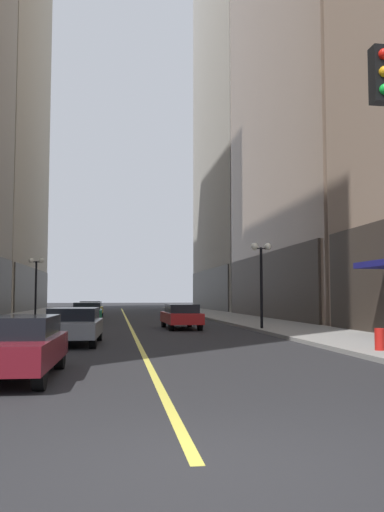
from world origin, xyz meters
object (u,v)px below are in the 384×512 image
car_maroon (16,345)px  car_yellow (91,309)px  car_green (87,312)px  street_lamp_right_mid (261,266)px  car_grey (74,324)px  car_red (181,315)px  fire_hydrant_right (380,342)px  street_lamp_left_far (36,275)px

car_maroon → car_yellow: same height
car_green → car_yellow: 8.76m
street_lamp_right_mid → car_grey: bearing=-144.7°
car_red → car_yellow: bearing=108.4°
street_lamp_right_mid → car_maroon: bearing=-123.2°
fire_hydrant_right → car_maroon: bearing=-162.4°
fire_hydrant_right → car_red: bearing=107.4°
car_red → street_lamp_right_mid: bearing=-33.2°
car_yellow → street_lamp_right_mid: 21.29m
car_grey → car_green: bearing=91.3°
car_grey → car_green: (-0.38, 16.43, 0.00)m
car_red → fire_hydrant_right: (4.27, -13.64, -0.32)m
car_grey → car_yellow: same height
car_green → street_lamp_left_far: size_ratio=1.03×
car_yellow → street_lamp_right_mid: street_lamp_right_mid is taller
car_maroon → car_grey: size_ratio=0.95×
car_grey → street_lamp_right_mid: 11.01m
fire_hydrant_right → car_grey: bearing=151.7°
car_maroon → street_lamp_left_far: (-3.45, 27.00, 2.54)m
car_grey → street_lamp_right_mid: bearing=35.3°
car_maroon → car_green: same height
car_red → street_lamp_right_mid: size_ratio=1.06×
car_grey → car_yellow: size_ratio=0.98×
car_maroon → street_lamp_right_mid: 17.27m
fire_hydrant_right → car_green: bearing=114.2°
car_red → street_lamp_left_far: size_ratio=1.06×
car_red → car_yellow: size_ratio=1.02×
street_lamp_right_mid → car_red: bearing=146.8°
car_grey → car_yellow: 25.20m
car_grey → street_lamp_left_far: street_lamp_left_far is taller
street_lamp_left_far → car_grey: bearing=-77.9°
car_maroon → fire_hydrant_right: car_maroon is taller
car_green → street_lamp_left_far: street_lamp_left_far is taller
car_maroon → street_lamp_left_far: street_lamp_left_far is taller
car_green → car_yellow: size_ratio=0.99×
car_yellow → fire_hydrant_right: (9.76, -30.18, -0.32)m
street_lamp_left_far → car_maroon: bearing=-82.7°
car_red → street_lamp_left_far: street_lamp_left_far is taller
car_red → car_green: 9.45m
car_grey → fire_hydrant_right: car_grey is taller
street_lamp_right_mid → fire_hydrant_right: street_lamp_right_mid is taller
car_grey → car_red: 9.98m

